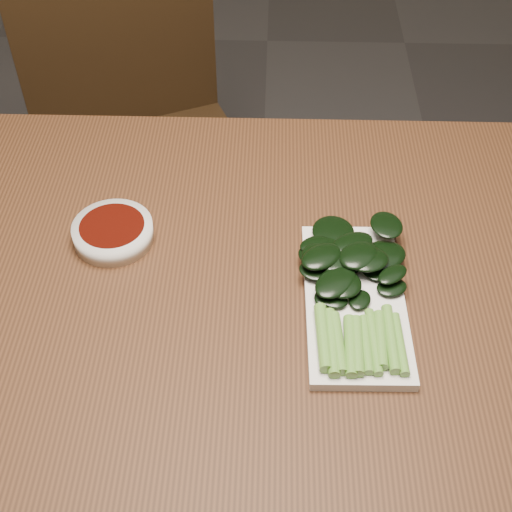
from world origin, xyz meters
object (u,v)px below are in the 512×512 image
serving_plate (355,301)px  gai_lan (350,280)px  chair_far (141,136)px  table (248,324)px  sauce_bowl (113,232)px

serving_plate → gai_lan: size_ratio=0.97×
serving_plate → chair_far: bearing=120.3°
table → sauce_bowl: sauce_bowl is taller
sauce_bowl → gai_lan: (0.33, -0.09, 0.01)m
sauce_bowl → gai_lan: 0.35m
sauce_bowl → serving_plate: size_ratio=0.42×
table → sauce_bowl: 0.23m
table → sauce_bowl: size_ratio=12.16×
chair_far → gai_lan: size_ratio=3.16×
table → gai_lan: 0.17m
table → serving_plate: serving_plate is taller
table → chair_far: (-0.27, 0.69, -0.19)m
table → chair_far: bearing=111.5°
sauce_bowl → serving_plate: 0.36m
chair_far → serving_plate: 0.87m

